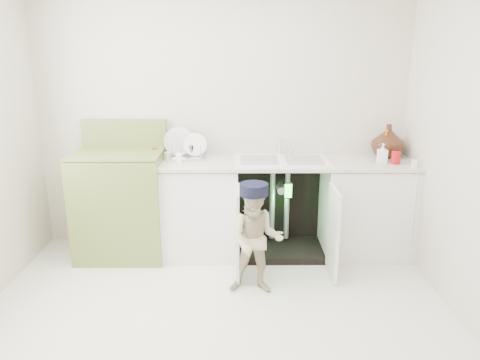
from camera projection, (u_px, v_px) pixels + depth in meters
name	position (u px, v px, depth m)	size (l,w,h in m)	color
ground	(217.00, 322.00, 3.35)	(3.50, 3.50, 0.00)	silver
room_shell	(214.00, 152.00, 3.01)	(6.00, 5.50, 1.26)	beige
counter_run	(283.00, 205.00, 4.39)	(2.44, 1.02, 1.21)	white
avocado_stove	(122.00, 202.00, 4.35)	(0.80, 0.65, 1.24)	olive
repair_worker	(256.00, 239.00, 3.66)	(0.55, 0.61, 0.90)	beige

